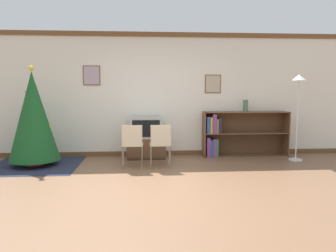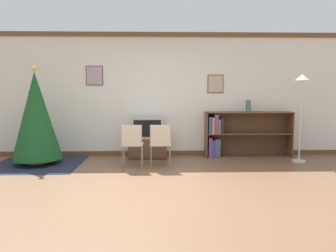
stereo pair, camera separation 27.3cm
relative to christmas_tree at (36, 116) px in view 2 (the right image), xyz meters
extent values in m
plane|color=brown|center=(2.30, -1.64, -0.95)|extent=(24.00, 24.00, 0.00)
cube|color=silver|center=(2.30, 0.86, 0.40)|extent=(8.84, 0.08, 2.70)
cube|color=brown|center=(2.30, 0.80, 1.70)|extent=(8.84, 0.03, 0.10)
cube|color=brown|center=(2.30, 0.80, -0.90)|extent=(8.84, 0.03, 0.10)
cube|color=brown|center=(1.00, 0.81, 0.81)|extent=(0.37, 0.02, 0.42)
cube|color=#A893A3|center=(1.00, 0.79, 0.81)|extent=(0.33, 0.01, 0.38)
cube|color=brown|center=(3.64, 0.81, 0.64)|extent=(0.35, 0.02, 0.40)
cube|color=tan|center=(3.64, 0.79, 0.64)|extent=(0.32, 0.01, 0.36)
cube|color=#23283D|center=(0.00, 0.00, -0.95)|extent=(1.69, 1.71, 0.01)
cylinder|color=maroon|center=(0.00, 0.00, -0.90)|extent=(0.36, 0.36, 0.10)
cone|color=#195123|center=(0.00, 0.00, 0.01)|extent=(0.95, 0.95, 1.71)
sphere|color=yellow|center=(0.00, 0.00, 0.91)|extent=(0.10, 0.10, 0.10)
sphere|color=red|center=(0.01, 0.10, 0.51)|extent=(0.04, 0.04, 0.04)
sphere|color=gold|center=(0.06, 0.06, 0.54)|extent=(0.06, 0.06, 0.06)
sphere|color=gold|center=(0.02, 0.14, 0.35)|extent=(0.04, 0.04, 0.04)
sphere|color=#1E4CB2|center=(0.06, 0.12, 0.39)|extent=(0.05, 0.05, 0.05)
sphere|color=gold|center=(0.29, 0.03, -0.19)|extent=(0.05, 0.05, 0.05)
sphere|color=silver|center=(0.09, 0.25, -0.13)|extent=(0.04, 0.04, 0.04)
sphere|color=red|center=(-0.11, 0.01, 0.47)|extent=(0.05, 0.05, 0.05)
sphere|color=silver|center=(0.09, 0.06, 0.47)|extent=(0.06, 0.06, 0.06)
cube|color=#412A1A|center=(2.15, 0.53, -0.93)|extent=(0.78, 0.49, 0.05)
cube|color=brown|center=(2.15, 0.53, -0.71)|extent=(0.81, 0.51, 0.39)
cube|color=#9E9E99|center=(2.15, 0.53, -0.29)|extent=(0.69, 0.49, 0.45)
cube|color=black|center=(2.15, 0.29, -0.29)|extent=(0.57, 0.01, 0.35)
cube|color=beige|center=(1.89, -0.29, -0.52)|extent=(0.40, 0.40, 0.02)
cube|color=beige|center=(1.89, -0.48, -0.32)|extent=(0.35, 0.02, 0.38)
cylinder|color=beige|center=(1.71, -0.11, -0.74)|extent=(0.02, 0.02, 0.42)
cylinder|color=beige|center=(2.07, -0.11, -0.74)|extent=(0.02, 0.02, 0.42)
cylinder|color=beige|center=(1.71, -0.47, -0.74)|extent=(0.02, 0.02, 0.42)
cylinder|color=beige|center=(2.07, -0.47, -0.74)|extent=(0.02, 0.02, 0.42)
cylinder|color=beige|center=(1.71, -0.47, -0.54)|extent=(0.02, 0.02, 0.82)
cylinder|color=beige|center=(2.07, -0.47, -0.54)|extent=(0.02, 0.02, 0.82)
cube|color=beige|center=(2.42, -0.29, -0.52)|extent=(0.40, 0.40, 0.02)
cube|color=beige|center=(2.42, -0.48, -0.32)|extent=(0.35, 0.02, 0.38)
cylinder|color=beige|center=(2.24, -0.11, -0.74)|extent=(0.02, 0.02, 0.42)
cylinder|color=beige|center=(2.60, -0.11, -0.74)|extent=(0.02, 0.02, 0.42)
cylinder|color=beige|center=(2.24, -0.47, -0.74)|extent=(0.02, 0.02, 0.42)
cylinder|color=beige|center=(2.60, -0.47, -0.74)|extent=(0.02, 0.02, 0.42)
cylinder|color=beige|center=(2.24, -0.47, -0.54)|extent=(0.02, 0.02, 0.82)
cylinder|color=beige|center=(2.60, -0.47, -0.54)|extent=(0.02, 0.02, 0.82)
cube|color=brown|center=(3.42, 0.62, -0.46)|extent=(0.02, 0.36, 0.99)
cube|color=brown|center=(5.28, 0.62, -0.46)|extent=(0.02, 0.36, 0.99)
cube|color=brown|center=(4.35, 0.62, 0.02)|extent=(1.88, 0.36, 0.02)
cube|color=brown|center=(4.35, 0.62, -0.95)|extent=(1.88, 0.36, 0.02)
cube|color=brown|center=(4.35, 0.62, -0.44)|extent=(1.84, 0.36, 0.02)
cube|color=brown|center=(4.35, 0.79, -0.46)|extent=(1.88, 0.01, 0.99)
cube|color=#7A3D7F|center=(3.50, 0.55, -0.73)|extent=(0.07, 0.23, 0.41)
cube|color=#2D4C93|center=(3.57, 0.56, -0.76)|extent=(0.05, 0.23, 0.36)
cube|color=#7A3D7F|center=(3.63, 0.58, -0.75)|extent=(0.06, 0.27, 0.38)
cube|color=#337547|center=(3.69, 0.56, -0.75)|extent=(0.05, 0.24, 0.37)
cube|color=#2D4C93|center=(3.49, 0.54, -0.25)|extent=(0.07, 0.21, 0.36)
cube|color=gold|center=(3.55, 0.57, -0.26)|extent=(0.05, 0.27, 0.35)
cube|color=#7A3D7F|center=(3.62, 0.58, -0.23)|extent=(0.08, 0.29, 0.42)
cube|color=#756047|center=(3.69, 0.55, -0.28)|extent=(0.04, 0.21, 0.31)
cube|color=#232328|center=(3.75, 0.55, -0.26)|extent=(0.05, 0.21, 0.34)
cylinder|color=#47664C|center=(4.32, 0.57, 0.16)|extent=(0.11, 0.11, 0.25)
torus|color=#47664C|center=(4.32, 0.57, 0.28)|extent=(0.10, 0.10, 0.02)
cylinder|color=silver|center=(5.25, 0.06, -0.94)|extent=(0.28, 0.28, 0.03)
cylinder|color=silver|center=(5.25, 0.06, -0.12)|extent=(0.03, 0.03, 1.62)
cone|color=white|center=(5.25, 0.06, 0.75)|extent=(0.28, 0.28, 0.12)
camera|label=1|loc=(2.11, -6.41, 0.50)|focal=35.00mm
camera|label=2|loc=(2.38, -6.42, 0.50)|focal=35.00mm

